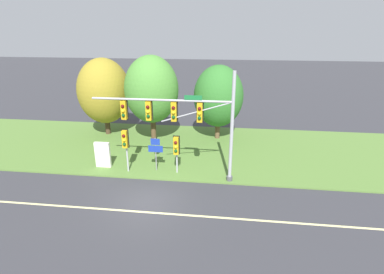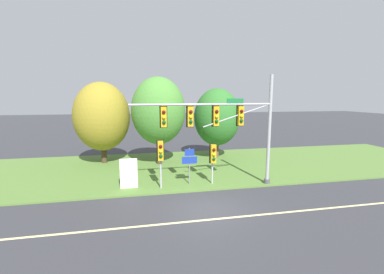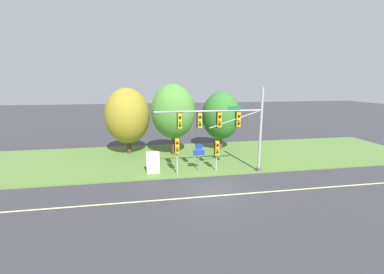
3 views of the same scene
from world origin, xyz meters
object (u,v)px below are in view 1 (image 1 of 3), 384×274
at_px(pedestrian_signal_near_kerb, 125,142).
at_px(traffic_signal_mast, 184,117).
at_px(tree_behind_signpost, 218,96).
at_px(tree_nearest_road, 104,91).
at_px(pedestrian_signal_further_along, 176,148).
at_px(route_sign_post, 156,149).
at_px(tree_left_of_mast, 152,90).
at_px(info_kiosk, 103,155).

bearing_deg(pedestrian_signal_near_kerb, traffic_signal_mast, -4.54).
bearing_deg(tree_behind_signpost, traffic_signal_mast, -103.19).
height_order(tree_nearest_road, tree_behind_signpost, tree_nearest_road).
bearing_deg(tree_behind_signpost, pedestrian_signal_further_along, -108.43).
relative_size(pedestrian_signal_further_along, route_sign_post, 1.13).
distance_m(traffic_signal_mast, tree_nearest_road, 11.65).
xyz_separation_m(pedestrian_signal_near_kerb, tree_left_of_mast, (0.35, 6.30, 2.31)).
distance_m(route_sign_post, tree_nearest_road, 9.84).
relative_size(pedestrian_signal_near_kerb, tree_behind_signpost, 0.48).
distance_m(traffic_signal_mast, route_sign_post, 3.55).
xyz_separation_m(pedestrian_signal_near_kerb, route_sign_post, (1.95, 0.56, -0.70)).
bearing_deg(tree_left_of_mast, pedestrian_signal_further_along, -62.81).
relative_size(tree_behind_signpost, info_kiosk, 3.48).
distance_m(traffic_signal_mast, info_kiosk, 7.01).
distance_m(route_sign_post, info_kiosk, 4.00).
height_order(traffic_signal_mast, tree_left_of_mast, tree_left_of_mast).
bearing_deg(traffic_signal_mast, route_sign_post, 157.60).
height_order(traffic_signal_mast, pedestrian_signal_near_kerb, traffic_signal_mast).
height_order(route_sign_post, tree_nearest_road, tree_nearest_road).
height_order(pedestrian_signal_further_along, route_sign_post, pedestrian_signal_further_along).
xyz_separation_m(traffic_signal_mast, pedestrian_signal_further_along, (-0.61, 0.54, -2.33)).
bearing_deg(pedestrian_signal_further_along, tree_behind_signpost, 71.57).
bearing_deg(info_kiosk, route_sign_post, -1.15).
height_order(pedestrian_signal_near_kerb, info_kiosk, pedestrian_signal_near_kerb).
distance_m(tree_left_of_mast, tree_behind_signpost, 5.84).
distance_m(tree_nearest_road, tree_behind_signpost, 10.41).
bearing_deg(route_sign_post, info_kiosk, 178.85).
height_order(route_sign_post, info_kiosk, route_sign_post).
bearing_deg(tree_behind_signpost, tree_left_of_mast, -166.00).
relative_size(pedestrian_signal_near_kerb, pedestrian_signal_further_along, 1.14).
xyz_separation_m(traffic_signal_mast, route_sign_post, (-2.14, 0.88, -2.69)).
distance_m(pedestrian_signal_near_kerb, tree_behind_signpost, 9.86).
xyz_separation_m(route_sign_post, tree_nearest_road, (-6.39, 7.04, 2.50)).
height_order(traffic_signal_mast, tree_behind_signpost, traffic_signal_mast).
distance_m(route_sign_post, tree_left_of_mast, 6.68).
distance_m(pedestrian_signal_further_along, tree_nearest_road, 11.04).
bearing_deg(tree_behind_signpost, info_kiosk, -138.46).
height_order(route_sign_post, tree_left_of_mast, tree_left_of_mast).
relative_size(traffic_signal_mast, pedestrian_signal_further_along, 3.31).
relative_size(tree_nearest_road, tree_left_of_mast, 0.95).
relative_size(traffic_signal_mast, route_sign_post, 3.74).
xyz_separation_m(traffic_signal_mast, pedestrian_signal_near_kerb, (-4.09, 0.32, -1.99)).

